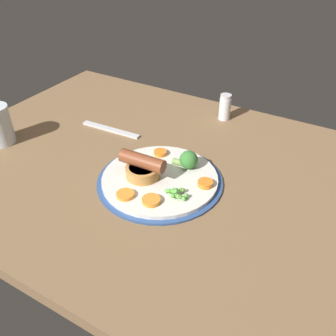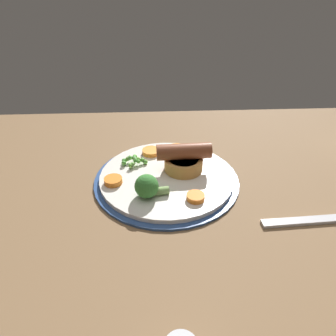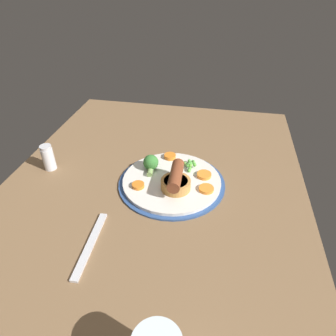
% 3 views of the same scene
% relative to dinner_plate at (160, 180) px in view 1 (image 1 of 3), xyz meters
% --- Properties ---
extents(dining_table, '(1.10, 0.80, 0.03)m').
position_rel_dinner_plate_xyz_m(dining_table, '(0.05, -0.05, -0.02)').
color(dining_table, brown).
rests_on(dining_table, ground).
extents(dinner_plate, '(0.28, 0.28, 0.01)m').
position_rel_dinner_plate_xyz_m(dinner_plate, '(0.00, 0.00, 0.00)').
color(dinner_plate, '#2D4C84').
rests_on(dinner_plate, dining_table).
extents(sausage_pudding, '(0.11, 0.08, 0.06)m').
position_rel_dinner_plate_xyz_m(sausage_pudding, '(0.03, 0.02, 0.03)').
color(sausage_pudding, '#BC8442').
rests_on(sausage_pudding, dinner_plate).
extents(pea_pile, '(0.05, 0.04, 0.02)m').
position_rel_dinner_plate_xyz_m(pea_pile, '(-0.07, 0.04, 0.02)').
color(pea_pile, '#61B047').
rests_on(pea_pile, dinner_plate).
extents(broccoli_floret_near, '(0.06, 0.04, 0.04)m').
position_rel_dinner_plate_xyz_m(broccoli_floret_near, '(-0.04, -0.07, 0.03)').
color(broccoli_floret_near, '#387A33').
rests_on(broccoli_floret_near, dinner_plate).
extents(carrot_slice_0, '(0.05, 0.05, 0.01)m').
position_rel_dinner_plate_xyz_m(carrot_slice_0, '(0.03, 0.09, 0.01)').
color(carrot_slice_0, orange).
rests_on(carrot_slice_0, dinner_plate).
extents(carrot_slice_1, '(0.04, 0.04, 0.01)m').
position_rel_dinner_plate_xyz_m(carrot_slice_1, '(-0.10, -0.02, 0.01)').
color(carrot_slice_1, orange).
rests_on(carrot_slice_1, dinner_plate).
extents(carrot_slice_2, '(0.03, 0.03, 0.01)m').
position_rel_dinner_plate_xyz_m(carrot_slice_2, '(0.04, -0.08, 0.01)').
color(carrot_slice_2, orange).
rests_on(carrot_slice_2, dinner_plate).
extents(carrot_slice_5, '(0.05, 0.05, 0.01)m').
position_rel_dinner_plate_xyz_m(carrot_slice_5, '(-0.03, 0.08, 0.01)').
color(carrot_slice_5, orange).
rests_on(carrot_slice_5, dinner_plate).
extents(fork, '(0.18, 0.02, 0.01)m').
position_rel_dinner_plate_xyz_m(fork, '(0.24, -0.13, -0.00)').
color(fork, silver).
rests_on(fork, dining_table).
extents(salt_shaker, '(0.03, 0.03, 0.08)m').
position_rel_dinner_plate_xyz_m(salt_shaker, '(-0.00, -0.35, 0.03)').
color(salt_shaker, silver).
rests_on(salt_shaker, dining_table).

